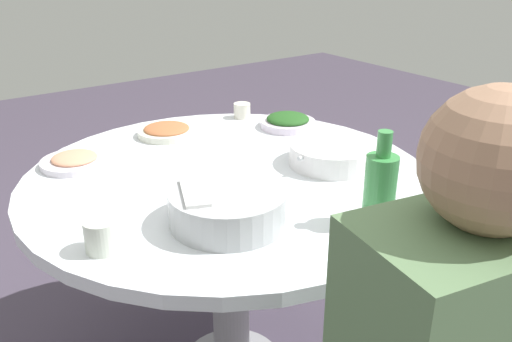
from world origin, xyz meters
TOP-DOWN VIEW (x-y plane):
  - round_dining_table at (0.00, 0.00)m, footprint 1.17×1.17m
  - rice_bowl at (0.16, 0.24)m, footprint 0.28×0.28m
  - soup_bowl at (-0.29, 0.12)m, footprint 0.28×0.26m
  - dish_shrimp at (0.34, -0.32)m, footprint 0.20×0.20m
  - dish_tofu_braise at (-0.01, -0.40)m, footprint 0.20×0.20m
  - dish_greens at (-0.40, -0.23)m, footprint 0.20×0.20m
  - green_bottle at (-0.13, 0.45)m, footprint 0.08×0.08m
  - tea_cup_near at (-0.33, -0.42)m, footprint 0.06×0.06m
  - tea_cup_far at (0.44, 0.19)m, footprint 0.07×0.07m

SIDE VIEW (x-z plane):
  - round_dining_table at x=0.00m, z-range 0.25..0.97m
  - dish_shrimp at x=0.34m, z-range 0.72..0.75m
  - dish_tofu_braise at x=-0.01m, z-range 0.72..0.76m
  - dish_greens at x=-0.40m, z-range 0.72..0.77m
  - tea_cup_near at x=-0.33m, z-range 0.72..0.78m
  - soup_bowl at x=-0.29m, z-range 0.72..0.78m
  - tea_cup_far at x=0.44m, z-range 0.72..0.79m
  - rice_bowl at x=0.16m, z-range 0.72..0.81m
  - green_bottle at x=-0.13m, z-range 0.70..0.93m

